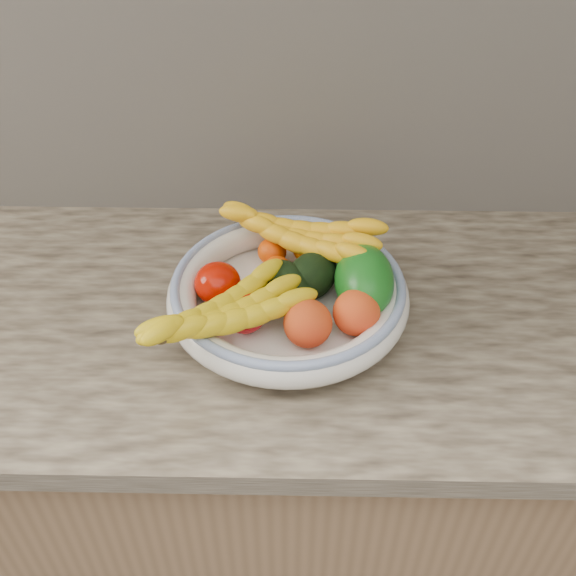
# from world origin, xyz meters

# --- Properties ---
(kitchen_counter) EXTENTS (2.44, 0.66, 1.40)m
(kitchen_counter) POSITION_xyz_m (0.00, 1.69, 0.46)
(kitchen_counter) COLOR brown
(kitchen_counter) RESTS_ON ground
(fruit_bowl) EXTENTS (0.39, 0.39, 0.08)m
(fruit_bowl) POSITION_xyz_m (0.00, 1.66, 0.95)
(fruit_bowl) COLOR silver
(fruit_bowl) RESTS_ON kitchen_counter
(clementine_back_left) EXTENTS (0.06, 0.06, 0.05)m
(clementine_back_left) POSITION_xyz_m (-0.03, 1.76, 0.95)
(clementine_back_left) COLOR #EC4E04
(clementine_back_left) RESTS_ON fruit_bowl
(clementine_back_right) EXTENTS (0.06, 0.06, 0.05)m
(clementine_back_right) POSITION_xyz_m (0.03, 1.77, 0.95)
(clementine_back_right) COLOR orange
(clementine_back_right) RESTS_ON fruit_bowl
(clementine_back_mid) EXTENTS (0.05, 0.05, 0.04)m
(clementine_back_mid) POSITION_xyz_m (-0.02, 1.71, 0.95)
(clementine_back_mid) COLOR #F75105
(clementine_back_mid) RESTS_ON fruit_bowl
(tomato_left) EXTENTS (0.08, 0.08, 0.07)m
(tomato_left) POSITION_xyz_m (-0.11, 1.67, 0.96)
(tomato_left) COLOR #BB0E00
(tomato_left) RESTS_ON fruit_bowl
(tomato_near_left) EXTENTS (0.07, 0.07, 0.06)m
(tomato_near_left) POSITION_xyz_m (-0.07, 1.60, 0.96)
(tomato_near_left) COLOR #B30005
(tomato_near_left) RESTS_ON fruit_bowl
(avocado_center) EXTENTS (0.11, 0.12, 0.07)m
(avocado_center) POSITION_xyz_m (-0.00, 1.67, 0.96)
(avocado_center) COLOR black
(avocado_center) RESTS_ON fruit_bowl
(avocado_right) EXTENTS (0.12, 0.13, 0.07)m
(avocado_right) POSITION_xyz_m (0.04, 1.69, 0.96)
(avocado_right) COLOR black
(avocado_right) RESTS_ON fruit_bowl
(green_mango) EXTENTS (0.13, 0.15, 0.13)m
(green_mango) POSITION_xyz_m (0.12, 1.66, 0.98)
(green_mango) COLOR #105812
(green_mango) RESTS_ON fruit_bowl
(peach_front) EXTENTS (0.07, 0.07, 0.07)m
(peach_front) POSITION_xyz_m (0.03, 1.57, 0.97)
(peach_front) COLOR orange
(peach_front) RESTS_ON fruit_bowl
(peach_right) EXTENTS (0.08, 0.08, 0.07)m
(peach_right) POSITION_xyz_m (0.10, 1.60, 0.97)
(peach_right) COLOR orange
(peach_right) RESTS_ON fruit_bowl
(banana_bunch_back) EXTENTS (0.32, 0.21, 0.09)m
(banana_bunch_back) POSITION_xyz_m (0.02, 1.76, 0.99)
(banana_bunch_back) COLOR yellow
(banana_bunch_back) RESTS_ON fruit_bowl
(banana_bunch_front) EXTENTS (0.30, 0.26, 0.08)m
(banana_bunch_front) POSITION_xyz_m (-0.09, 1.57, 0.98)
(banana_bunch_front) COLOR yellow
(banana_bunch_front) RESTS_ON fruit_bowl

